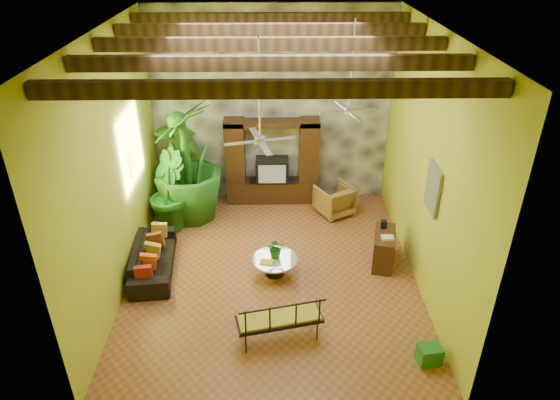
{
  "coord_description": "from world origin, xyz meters",
  "views": [
    {
      "loc": [
        0.02,
        -8.64,
        6.58
      ],
      "look_at": [
        0.16,
        0.2,
        1.64
      ],
      "focal_mm": 32.0,
      "sensor_mm": 36.0,
      "label": 1
    }
  ],
  "objects_px": {
    "tall_plant_c": "(187,162)",
    "green_bin": "(429,354)",
    "side_console": "(384,249)",
    "iron_bench": "(279,318)",
    "ceiling_fan_back": "(350,100)",
    "tall_plant_b": "(167,191)",
    "wicker_armchair": "(335,200)",
    "entertainment_center": "(272,168)",
    "sofa": "(153,258)",
    "ceiling_fan_front": "(260,129)",
    "tall_plant_a": "(182,160)",
    "coffee_table": "(275,264)"
  },
  "relations": [
    {
      "from": "ceiling_fan_front",
      "to": "tall_plant_c",
      "type": "height_order",
      "value": "ceiling_fan_front"
    },
    {
      "from": "tall_plant_a",
      "to": "side_console",
      "type": "height_order",
      "value": "tall_plant_a"
    },
    {
      "from": "iron_bench",
      "to": "green_bin",
      "type": "distance_m",
      "value": 2.62
    },
    {
      "from": "coffee_table",
      "to": "side_console",
      "type": "bearing_deg",
      "value": 8.38
    },
    {
      "from": "ceiling_fan_front",
      "to": "sofa",
      "type": "relative_size",
      "value": 0.88
    },
    {
      "from": "ceiling_fan_front",
      "to": "iron_bench",
      "type": "bearing_deg",
      "value": -79.41
    },
    {
      "from": "ceiling_fan_back",
      "to": "iron_bench",
      "type": "distance_m",
      "value": 4.59
    },
    {
      "from": "sofa",
      "to": "tall_plant_b",
      "type": "bearing_deg",
      "value": -7.54
    },
    {
      "from": "coffee_table",
      "to": "ceiling_fan_front",
      "type": "bearing_deg",
      "value": -128.76
    },
    {
      "from": "tall_plant_a",
      "to": "iron_bench",
      "type": "relative_size",
      "value": 1.51
    },
    {
      "from": "tall_plant_b",
      "to": "side_console",
      "type": "distance_m",
      "value": 5.2
    },
    {
      "from": "sofa",
      "to": "side_console",
      "type": "xyz_separation_m",
      "value": [
        4.97,
        0.15,
        0.07
      ]
    },
    {
      "from": "tall_plant_b",
      "to": "green_bin",
      "type": "xyz_separation_m",
      "value": [
        5.15,
        -4.44,
        -0.81
      ]
    },
    {
      "from": "tall_plant_a",
      "to": "coffee_table",
      "type": "xyz_separation_m",
      "value": [
        2.38,
        -3.25,
        -0.94
      ]
    },
    {
      "from": "tall_plant_b",
      "to": "sofa",
      "type": "bearing_deg",
      "value": -91.92
    },
    {
      "from": "entertainment_center",
      "to": "tall_plant_a",
      "type": "relative_size",
      "value": 1.0
    },
    {
      "from": "tall_plant_c",
      "to": "ceiling_fan_back",
      "type": "bearing_deg",
      "value": -17.29
    },
    {
      "from": "tall_plant_a",
      "to": "tall_plant_b",
      "type": "bearing_deg",
      "value": -97.12
    },
    {
      "from": "sofa",
      "to": "tall_plant_a",
      "type": "xyz_separation_m",
      "value": [
        0.22,
        3.05,
        0.89
      ]
    },
    {
      "from": "sofa",
      "to": "wicker_armchair",
      "type": "distance_m",
      "value": 4.76
    },
    {
      "from": "ceiling_fan_back",
      "to": "tall_plant_a",
      "type": "relative_size",
      "value": 0.78
    },
    {
      "from": "side_console",
      "to": "green_bin",
      "type": "relative_size",
      "value": 2.44
    },
    {
      "from": "iron_bench",
      "to": "coffee_table",
      "type": "bearing_deg",
      "value": 79.34
    },
    {
      "from": "wicker_armchair",
      "to": "coffee_table",
      "type": "relative_size",
      "value": 0.89
    },
    {
      "from": "sofa",
      "to": "green_bin",
      "type": "xyz_separation_m",
      "value": [
        5.21,
        -2.68,
        -0.14
      ]
    },
    {
      "from": "entertainment_center",
      "to": "ceiling_fan_front",
      "type": "distance_m",
      "value": 4.3
    },
    {
      "from": "entertainment_center",
      "to": "tall_plant_b",
      "type": "height_order",
      "value": "entertainment_center"
    },
    {
      "from": "entertainment_center",
      "to": "ceiling_fan_front",
      "type": "height_order",
      "value": "ceiling_fan_front"
    },
    {
      "from": "sofa",
      "to": "coffee_table",
      "type": "bearing_deg",
      "value": -99.9
    },
    {
      "from": "wicker_armchair",
      "to": "green_bin",
      "type": "bearing_deg",
      "value": 73.11
    },
    {
      "from": "green_bin",
      "to": "iron_bench",
      "type": "bearing_deg",
      "value": 168.42
    },
    {
      "from": "entertainment_center",
      "to": "sofa",
      "type": "xyz_separation_m",
      "value": [
        -2.56,
        -3.04,
        -0.66
      ]
    },
    {
      "from": "ceiling_fan_front",
      "to": "ceiling_fan_back",
      "type": "relative_size",
      "value": 1.0
    },
    {
      "from": "tall_plant_c",
      "to": "green_bin",
      "type": "height_order",
      "value": "tall_plant_c"
    },
    {
      "from": "ceiling_fan_back",
      "to": "coffee_table",
      "type": "distance_m",
      "value": 3.74
    },
    {
      "from": "iron_bench",
      "to": "wicker_armchair",
      "type": "bearing_deg",
      "value": 59.13
    },
    {
      "from": "ceiling_fan_back",
      "to": "tall_plant_b",
      "type": "bearing_deg",
      "value": 170.92
    },
    {
      "from": "tall_plant_a",
      "to": "tall_plant_b",
      "type": "relative_size",
      "value": 1.22
    },
    {
      "from": "wicker_armchair",
      "to": "tall_plant_b",
      "type": "distance_m",
      "value": 4.17
    },
    {
      "from": "ceiling_fan_front",
      "to": "green_bin",
      "type": "height_order",
      "value": "ceiling_fan_front"
    },
    {
      "from": "ceiling_fan_back",
      "to": "iron_bench",
      "type": "bearing_deg",
      "value": -114.54
    },
    {
      "from": "ceiling_fan_front",
      "to": "tall_plant_c",
      "type": "relative_size",
      "value": 0.61
    },
    {
      "from": "sofa",
      "to": "coffee_table",
      "type": "distance_m",
      "value": 2.61
    },
    {
      "from": "side_console",
      "to": "wicker_armchair",
      "type": "bearing_deg",
      "value": 123.5
    },
    {
      "from": "side_console",
      "to": "green_bin",
      "type": "xyz_separation_m",
      "value": [
        0.24,
        -2.83,
        -0.21
      ]
    },
    {
      "from": "tall_plant_b",
      "to": "side_console",
      "type": "xyz_separation_m",
      "value": [
        4.91,
        -1.6,
        -0.6
      ]
    },
    {
      "from": "sofa",
      "to": "iron_bench",
      "type": "height_order",
      "value": "iron_bench"
    },
    {
      "from": "green_bin",
      "to": "tall_plant_a",
      "type": "bearing_deg",
      "value": 131.02
    },
    {
      "from": "ceiling_fan_front",
      "to": "tall_plant_c",
      "type": "distance_m",
      "value": 3.8
    },
    {
      "from": "tall_plant_a",
      "to": "iron_bench",
      "type": "xyz_separation_m",
      "value": [
        2.45,
        -5.21,
        -0.66
      ]
    }
  ]
}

